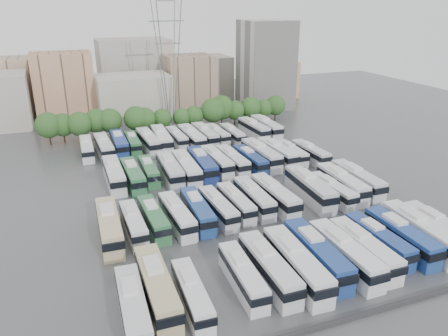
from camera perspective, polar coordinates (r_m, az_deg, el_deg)
name	(u,v)px	position (r m, az deg, el deg)	size (l,w,h in m)	color
ground	(233,197)	(74.98, 1.17, -3.78)	(220.00, 220.00, 0.00)	#424447
parapet	(350,318)	(50.41, 16.12, -18.34)	(56.00, 0.50, 0.50)	#2D2D30
tree_line	(168,115)	(111.36, -7.37, 6.84)	(64.52, 8.02, 8.21)	black
city_buildings	(122,83)	(138.09, -13.23, 10.73)	(102.00, 35.00, 20.00)	#9E998E
apartment_tower	(266,65)	(136.14, 5.47, 13.23)	(14.00, 14.00, 26.00)	silver
electricity_pylon	(168,53)	(117.00, -7.32, 14.66)	(9.00, 6.91, 33.83)	slate
bus_r0_s0	(133,308)	(48.34, -11.80, -17.43)	(3.10, 12.03, 3.74)	silver
bus_r0_s1	(157,287)	(50.39, -8.75, -15.10)	(3.06, 13.27, 4.15)	tan
bus_r0_s2	(192,294)	(49.55, -4.19, -16.13)	(2.75, 10.86, 3.38)	silver
bus_r0_s4	(243,275)	(52.17, 2.46, -13.84)	(2.93, 11.32, 3.52)	silver
bus_r0_s5	(269,268)	(53.26, 5.87, -12.83)	(2.87, 12.72, 3.98)	silver
bus_r0_s6	(296,264)	(54.15, 9.42, -12.24)	(3.45, 13.61, 4.24)	silver
bus_r0_s7	(316,254)	(56.52, 11.99, -10.91)	(3.42, 13.45, 4.19)	navy
bus_r0_s8	(345,254)	(57.49, 15.48, -10.71)	(2.90, 13.07, 4.10)	white
bus_r0_s9	(364,249)	(59.34, 17.80, -10.02)	(2.81, 12.45, 3.90)	silver
bus_r0_s10	(378,240)	(62.16, 19.51, -8.86)	(2.74, 11.72, 3.66)	navy
bus_r0_s11	(401,236)	(63.89, 22.11, -8.24)	(2.92, 12.67, 3.97)	navy
bus_r0_s12	(420,231)	(65.81, 24.24, -7.55)	(3.45, 13.65, 4.25)	silver
bus_r0_s13	(438,228)	(68.20, 26.16, -7.07)	(2.98, 12.19, 3.80)	silver
bus_r1_s0	(109,226)	(63.55, -14.75, -7.35)	(3.34, 13.33, 4.16)	#C8B689
bus_r1_s1	(133,224)	(64.19, -11.75, -7.12)	(2.51, 11.01, 3.45)	silver
bus_r1_s2	(153,218)	(65.04, -9.20, -6.49)	(2.79, 11.38, 3.55)	#2F6E40
bus_r1_s3	(177,215)	(65.28, -6.15, -6.14)	(3.03, 11.86, 3.69)	silver
bus_r1_s4	(197,210)	(66.42, -3.50, -5.52)	(2.92, 11.99, 3.74)	navy
bus_r1_s5	(218,207)	(67.38, -0.79, -5.16)	(2.99, 11.43, 3.55)	silver
bus_r1_s6	(236,202)	(69.09, 1.57, -4.51)	(2.63, 11.06, 3.46)	silver
bus_r1_s7	(254,197)	(70.55, 3.93, -3.86)	(2.72, 11.95, 3.74)	silver
bus_r1_s8	(275,195)	(71.29, 6.63, -3.57)	(3.15, 12.81, 4.00)	silver
bus_r1_s10	(310,188)	(74.62, 11.14, -2.57)	(3.65, 13.75, 4.27)	silver
bus_r1_s11	(332,190)	(75.40, 13.91, -2.85)	(2.94, 11.29, 3.51)	silver
bus_r1_s12	(342,183)	(78.08, 15.16, -1.92)	(3.27, 12.95, 4.04)	silver
bus_r1_s13	(357,179)	(80.38, 17.00, -1.43)	(3.07, 13.01, 4.07)	silver
bus_r2_s1	(114,174)	(81.52, -14.17, -0.81)	(2.96, 13.07, 4.09)	silver
bus_r2_s2	(133,175)	(80.57, -11.83, -0.95)	(2.85, 12.37, 3.87)	#317245
bus_r2_s3	(149,171)	(82.83, -9.79, -0.35)	(2.65, 10.94, 3.42)	#317240
bus_r2_s4	(170,170)	(81.77, -7.07, -0.23)	(3.29, 13.13, 4.09)	silver
bus_r2_s5	(186,168)	(82.13, -4.93, -0.02)	(3.37, 13.36, 4.16)	silver
bus_r2_s6	(202,164)	(83.86, -2.89, 0.50)	(3.54, 13.50, 4.20)	navy
bus_r2_s7	(216,161)	(85.75, -1.01, 0.90)	(3.05, 12.52, 3.91)	silver
bus_r2_s8	(232,160)	(86.25, 1.11, 0.99)	(2.90, 12.20, 3.81)	silver
bus_r2_s9	(250,160)	(86.93, 3.45, 1.08)	(2.94, 11.85, 3.70)	navy
bus_r2_s10	(261,154)	(89.30, 4.88, 1.77)	(3.33, 13.55, 4.23)	silver
bus_r2_s11	(277,153)	(90.84, 6.96, 1.99)	(3.49, 13.19, 4.10)	silver
bus_r2_s12	(292,153)	(92.26, 8.84, 1.97)	(2.57, 10.85, 3.39)	silver
bus_r2_s13	(311,153)	(92.45, 11.23, 1.92)	(2.94, 11.63, 3.62)	silver
bus_r3_s0	(87,148)	(98.23, -17.49, 2.49)	(2.81, 11.64, 3.63)	silver
bus_r3_s1	(104,147)	(97.56, -15.40, 2.69)	(3.21, 12.73, 3.97)	silver
bus_r3_s2	(119,143)	(99.18, -13.54, 3.17)	(2.95, 12.70, 3.97)	navy
bus_r3_s3	(133,143)	(99.55, -11.82, 3.23)	(2.70, 11.13, 3.47)	#2E6C3D
bus_r3_s4	(149,141)	(99.19, -9.83, 3.48)	(3.43, 13.03, 4.05)	silver
bus_r3_s5	(162,139)	(100.17, -8.16, 3.80)	(3.60, 13.58, 4.22)	white
bus_r3_s6	(177,138)	(101.69, -6.20, 3.96)	(2.79, 11.31, 3.53)	silver
bus_r3_s7	(192,138)	(100.51, -4.23, 3.99)	(3.14, 13.21, 4.13)	white
bus_r3_s8	(205,135)	(102.40, -2.50, 4.32)	(2.99, 12.80, 4.00)	silver
bus_r3_s9	(217,134)	(103.82, -0.89, 4.42)	(2.87, 11.12, 3.46)	silver
bus_r3_s10	(232,134)	(103.82, 1.08, 4.44)	(2.53, 11.21, 3.51)	silver
bus_r3_s12	(254,129)	(107.79, 3.90, 5.14)	(3.38, 12.66, 3.93)	silver
bus_r3_s13	(266,127)	(109.31, 5.55, 5.38)	(2.91, 13.21, 4.14)	silver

